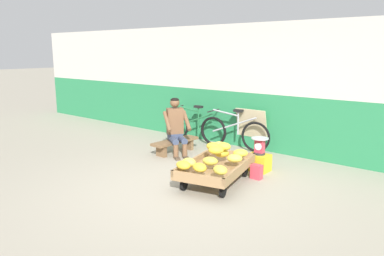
{
  "coord_description": "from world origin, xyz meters",
  "views": [
    {
      "loc": [
        3.47,
        -3.94,
        2.06
      ],
      "look_at": [
        -0.5,
        0.96,
        0.75
      ],
      "focal_mm": 34.77,
      "sensor_mm": 36.0,
      "label": 1
    }
  ],
  "objects_px": {
    "low_bench": "(175,143)",
    "shopping_bag": "(257,172)",
    "banana_cart": "(216,169)",
    "bicycle_near_left": "(195,127)",
    "vendor_seated": "(176,127)",
    "weighing_scale": "(260,146)",
    "sign_board": "(252,129)",
    "bicycle_far_left": "(233,132)",
    "plastic_crate": "(259,163)"
  },
  "relations": [
    {
      "from": "low_bench",
      "to": "sign_board",
      "type": "height_order",
      "value": "sign_board"
    },
    {
      "from": "vendor_seated",
      "to": "bicycle_near_left",
      "type": "height_order",
      "value": "vendor_seated"
    },
    {
      "from": "banana_cart",
      "to": "bicycle_near_left",
      "type": "relative_size",
      "value": 0.96
    },
    {
      "from": "low_bench",
      "to": "shopping_bag",
      "type": "bearing_deg",
      "value": -9.6
    },
    {
      "from": "bicycle_near_left",
      "to": "weighing_scale",
      "type": "bearing_deg",
      "value": -23.19
    },
    {
      "from": "vendor_seated",
      "to": "weighing_scale",
      "type": "bearing_deg",
      "value": 2.64
    },
    {
      "from": "bicycle_far_left",
      "to": "vendor_seated",
      "type": "bearing_deg",
      "value": -121.23
    },
    {
      "from": "low_bench",
      "to": "weighing_scale",
      "type": "height_order",
      "value": "weighing_scale"
    },
    {
      "from": "vendor_seated",
      "to": "weighing_scale",
      "type": "height_order",
      "value": "vendor_seated"
    },
    {
      "from": "shopping_bag",
      "to": "plastic_crate",
      "type": "bearing_deg",
      "value": 113.78
    },
    {
      "from": "shopping_bag",
      "to": "weighing_scale",
      "type": "bearing_deg",
      "value": 113.84
    },
    {
      "from": "bicycle_near_left",
      "to": "sign_board",
      "type": "xyz_separation_m",
      "value": [
        1.34,
        0.28,
        0.08
      ]
    },
    {
      "from": "low_bench",
      "to": "weighing_scale",
      "type": "xyz_separation_m",
      "value": [
        1.92,
        0.04,
        0.25
      ]
    },
    {
      "from": "plastic_crate",
      "to": "sign_board",
      "type": "distance_m",
      "value": 1.51
    },
    {
      "from": "bicycle_far_left",
      "to": "shopping_bag",
      "type": "distance_m",
      "value": 1.97
    },
    {
      "from": "low_bench",
      "to": "sign_board",
      "type": "xyz_separation_m",
      "value": [
        1.07,
        1.25,
        0.24
      ]
    },
    {
      "from": "low_bench",
      "to": "vendor_seated",
      "type": "bearing_deg",
      "value": -33.77
    },
    {
      "from": "bicycle_near_left",
      "to": "bicycle_far_left",
      "type": "xyz_separation_m",
      "value": [
        1.01,
        0.07,
        0.0
      ]
    },
    {
      "from": "banana_cart",
      "to": "bicycle_far_left",
      "type": "bearing_deg",
      "value": 115.77
    },
    {
      "from": "plastic_crate",
      "to": "bicycle_near_left",
      "type": "height_order",
      "value": "bicycle_near_left"
    },
    {
      "from": "weighing_scale",
      "to": "bicycle_near_left",
      "type": "bearing_deg",
      "value": 156.81
    },
    {
      "from": "vendor_seated",
      "to": "low_bench",
      "type": "bearing_deg",
      "value": 146.23
    },
    {
      "from": "plastic_crate",
      "to": "bicycle_far_left",
      "type": "height_order",
      "value": "bicycle_far_left"
    },
    {
      "from": "weighing_scale",
      "to": "banana_cart",
      "type": "bearing_deg",
      "value": -103.13
    },
    {
      "from": "banana_cart",
      "to": "shopping_bag",
      "type": "bearing_deg",
      "value": 55.53
    },
    {
      "from": "low_bench",
      "to": "shopping_bag",
      "type": "height_order",
      "value": "low_bench"
    },
    {
      "from": "low_bench",
      "to": "plastic_crate",
      "type": "distance_m",
      "value": 1.92
    },
    {
      "from": "low_bench",
      "to": "sign_board",
      "type": "bearing_deg",
      "value": 49.38
    },
    {
      "from": "banana_cart",
      "to": "sign_board",
      "type": "relative_size",
      "value": 1.82
    },
    {
      "from": "bicycle_far_left",
      "to": "sign_board",
      "type": "relative_size",
      "value": 1.89
    },
    {
      "from": "low_bench",
      "to": "weighing_scale",
      "type": "relative_size",
      "value": 3.73
    },
    {
      "from": "low_bench",
      "to": "bicycle_near_left",
      "type": "xyz_separation_m",
      "value": [
        -0.27,
        0.98,
        0.15
      ]
    },
    {
      "from": "sign_board",
      "to": "bicycle_near_left",
      "type": "bearing_deg",
      "value": -168.4
    },
    {
      "from": "banana_cart",
      "to": "weighing_scale",
      "type": "distance_m",
      "value": 1.02
    },
    {
      "from": "vendor_seated",
      "to": "bicycle_near_left",
      "type": "bearing_deg",
      "value": 108.44
    },
    {
      "from": "bicycle_far_left",
      "to": "sign_board",
      "type": "xyz_separation_m",
      "value": [
        0.34,
        0.2,
        0.08
      ]
    },
    {
      "from": "banana_cart",
      "to": "shopping_bag",
      "type": "distance_m",
      "value": 0.72
    },
    {
      "from": "banana_cart",
      "to": "low_bench",
      "type": "relative_size",
      "value": 1.42
    },
    {
      "from": "banana_cart",
      "to": "vendor_seated",
      "type": "xyz_separation_m",
      "value": [
        -1.62,
        0.89,
        0.33
      ]
    },
    {
      "from": "vendor_seated",
      "to": "plastic_crate",
      "type": "height_order",
      "value": "vendor_seated"
    },
    {
      "from": "bicycle_far_left",
      "to": "sign_board",
      "type": "height_order",
      "value": "sign_board"
    },
    {
      "from": "plastic_crate",
      "to": "shopping_bag",
      "type": "distance_m",
      "value": 0.43
    },
    {
      "from": "vendor_seated",
      "to": "sign_board",
      "type": "distance_m",
      "value": 1.65
    },
    {
      "from": "banana_cart",
      "to": "weighing_scale",
      "type": "xyz_separation_m",
      "value": [
        0.23,
        0.97,
        0.21
      ]
    },
    {
      "from": "vendor_seated",
      "to": "sign_board",
      "type": "height_order",
      "value": "vendor_seated"
    },
    {
      "from": "low_bench",
      "to": "shopping_bag",
      "type": "relative_size",
      "value": 4.66
    },
    {
      "from": "low_bench",
      "to": "shopping_bag",
      "type": "distance_m",
      "value": 2.13
    },
    {
      "from": "bicycle_near_left",
      "to": "shopping_bag",
      "type": "distance_m",
      "value": 2.72
    },
    {
      "from": "bicycle_near_left",
      "to": "vendor_seated",
      "type": "bearing_deg",
      "value": -71.56
    },
    {
      "from": "plastic_crate",
      "to": "sign_board",
      "type": "relative_size",
      "value": 0.41
    }
  ]
}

